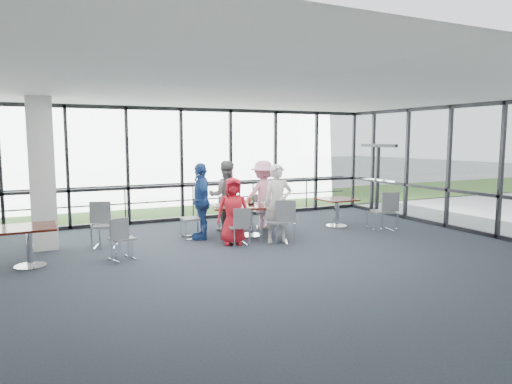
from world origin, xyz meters
name	(u,v)px	position (x,y,z in m)	size (l,w,h in m)	color
floor	(258,264)	(0.00, 0.00, -0.01)	(12.00, 10.00, 0.02)	#212830
ceiling	(258,91)	(0.00, 0.00, 3.20)	(12.00, 10.00, 0.04)	white
wall_front	(510,225)	(0.00, -5.00, 1.60)	(12.00, 0.10, 3.20)	silver
curtain_wall_back	(182,165)	(0.00, 5.00, 1.60)	(12.00, 0.10, 3.20)	white
curtain_wall_right	(482,169)	(6.00, 0.00, 1.60)	(0.10, 10.00, 3.20)	white
exit_door	(378,179)	(6.00, 3.75, 1.05)	(0.12, 1.60, 2.10)	black
structural_column	(42,174)	(-3.60, 3.00, 1.60)	(0.50, 0.50, 3.20)	white
apron	(146,200)	(0.00, 10.00, -0.02)	(80.00, 70.00, 0.02)	gray
grass_strip	(158,206)	(0.00, 8.00, 0.01)	(80.00, 5.00, 0.01)	#2E531D
hangar_main	(137,131)	(4.00, 32.00, 3.00)	(24.00, 10.00, 6.00)	silver
guard_rail	(177,201)	(0.00, 5.60, 0.50)	(0.06, 0.06, 12.00)	#2D2D33
main_table	(251,211)	(0.88, 2.25, 0.61)	(2.00, 1.42, 0.75)	#3C150C
side_table_left	(29,232)	(-3.88, 1.56, 0.64)	(0.94, 0.94, 0.75)	#3C150C
side_table_right	(337,203)	(3.46, 2.34, 0.64)	(0.92, 0.92, 0.75)	#3C150C
diner_near_left	(233,211)	(0.18, 1.65, 0.74)	(0.73, 0.47, 1.49)	red
diner_near_right	(278,204)	(1.17, 1.41, 0.88)	(0.64, 0.47, 1.76)	silver
diner_far_left	(226,196)	(0.59, 3.14, 0.89)	(0.87, 0.53, 1.78)	slate
diner_far_right	(263,195)	(1.56, 2.94, 0.89)	(1.15, 0.59, 1.77)	pink
diner_end	(201,201)	(-0.28, 2.50, 0.89)	(1.04, 0.57, 1.78)	#21468D
chair_main_nl	(237,227)	(0.23, 1.54, 0.41)	(0.40, 0.40, 0.82)	slate
chair_main_nr	(278,222)	(1.12, 1.33, 0.48)	(0.47, 0.47, 0.96)	slate
chair_main_fl	(229,214)	(0.70, 3.19, 0.41)	(0.40, 0.40, 0.82)	slate
chair_main_fr	(264,212)	(1.60, 2.96, 0.43)	(0.42, 0.42, 0.86)	slate
chair_main_end	(192,219)	(-0.48, 2.62, 0.47)	(0.46, 0.46, 0.94)	slate
chair_spare_la	(122,239)	(-2.28, 1.35, 0.41)	(0.40, 0.40, 0.83)	slate
chair_spare_lb	(105,226)	(-2.44, 2.54, 0.48)	(0.46, 0.46, 0.95)	slate
chair_spare_r	(382,212)	(4.19, 1.41, 0.49)	(0.48, 0.48, 0.98)	slate
plate_nl	(230,207)	(0.29, 2.12, 0.76)	(0.26, 0.26, 0.01)	white
plate_nr	(277,206)	(1.36, 1.78, 0.76)	(0.25, 0.25, 0.01)	white
plate_fl	(230,204)	(0.51, 2.66, 0.76)	(0.24, 0.24, 0.01)	white
plate_fr	(265,203)	(1.35, 2.42, 0.76)	(0.24, 0.24, 0.01)	white
plate_end	(218,206)	(0.11, 2.43, 0.76)	(0.26, 0.26, 0.01)	white
tumbler_a	(241,204)	(0.58, 2.14, 0.82)	(0.07, 0.07, 0.15)	white
tumbler_b	(264,203)	(1.09, 1.97, 0.82)	(0.07, 0.07, 0.14)	white
tumbler_c	(252,201)	(1.02, 2.48, 0.82)	(0.07, 0.07, 0.13)	white
tumbler_d	(226,204)	(0.26, 2.26, 0.82)	(0.07, 0.07, 0.15)	white
menu_a	(248,208)	(0.65, 1.89, 0.75)	(0.31, 0.21, 0.00)	white
menu_b	(286,206)	(1.59, 1.78, 0.75)	(0.28, 0.20, 0.00)	white
menu_c	(253,203)	(1.08, 2.55, 0.75)	(0.29, 0.20, 0.00)	white
condiment_caddy	(251,204)	(0.90, 2.28, 0.77)	(0.10, 0.07, 0.04)	black
ketchup_bottle	(250,201)	(0.89, 2.33, 0.84)	(0.06, 0.06, 0.18)	#B02F10
green_bottle	(253,201)	(0.98, 2.31, 0.85)	(0.05, 0.05, 0.20)	#216A27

